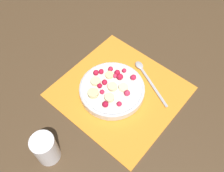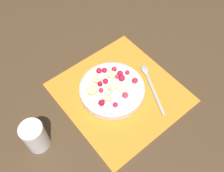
# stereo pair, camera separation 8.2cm
# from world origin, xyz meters

# --- Properties ---
(ground_plane) EXTENTS (3.00, 3.00, 0.00)m
(ground_plane) POSITION_xyz_m (0.00, 0.00, 0.00)
(ground_plane) COLOR #4C3823
(placemat) EXTENTS (0.39, 0.38, 0.01)m
(placemat) POSITION_xyz_m (0.00, 0.00, 0.00)
(placemat) COLOR orange
(placemat) RESTS_ON ground_plane
(fruit_bowl) EXTENTS (0.22, 0.22, 0.05)m
(fruit_bowl) POSITION_xyz_m (0.02, 0.02, 0.02)
(fruit_bowl) COLOR silver
(fruit_bowl) RESTS_ON placemat
(spoon) EXTENTS (0.20, 0.10, 0.01)m
(spoon) POSITION_xyz_m (-0.03, -0.11, 0.01)
(spoon) COLOR #B2B2B7
(spoon) RESTS_ON placemat
(drinking_glass) EXTENTS (0.07, 0.07, 0.11)m
(drinking_glass) POSITION_xyz_m (0.01, 0.31, 0.05)
(drinking_glass) COLOR white
(drinking_glass) RESTS_ON ground_plane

